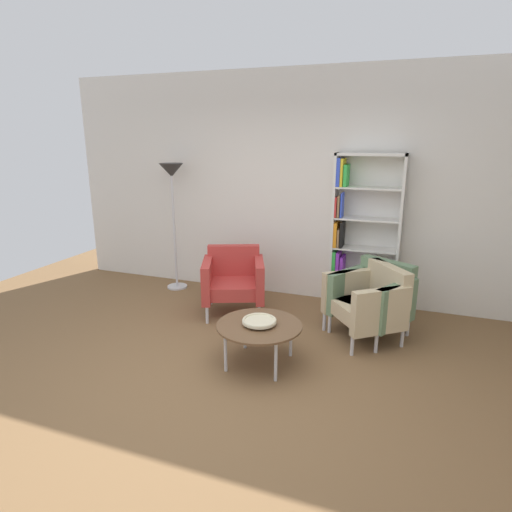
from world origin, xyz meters
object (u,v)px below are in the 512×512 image
at_px(armchair_by_bookshelf, 369,301).
at_px(armchair_corner_red, 374,297).
at_px(armchair_spare_guest, 234,279).
at_px(decorative_bowl, 259,321).
at_px(coffee_table_low, 259,327).
at_px(floor_lamp_torchiere, 172,185).
at_px(bookshelf_tall, 360,233).

bearing_deg(armchair_by_bookshelf, armchair_corner_red, 126.66).
relative_size(armchair_spare_guest, armchair_by_bookshelf, 0.95).
bearing_deg(decorative_bowl, coffee_table_low, -116.57).
height_order(armchair_spare_guest, floor_lamp_torchiere, floor_lamp_torchiere).
distance_m(coffee_table_low, armchair_spare_guest, 1.31).
xyz_separation_m(coffee_table_low, decorative_bowl, (0.00, 0.00, 0.06)).
bearing_deg(coffee_table_low, decorative_bowl, 63.43).
height_order(decorative_bowl, armchair_spare_guest, armchair_spare_guest).
relative_size(coffee_table_low, floor_lamp_torchiere, 0.46).
xyz_separation_m(bookshelf_tall, floor_lamp_torchiere, (-2.48, -0.16, 0.50)).
height_order(decorative_bowl, armchair_corner_red, armchair_corner_red).
height_order(bookshelf_tall, coffee_table_low, bookshelf_tall).
bearing_deg(floor_lamp_torchiere, coffee_table_low, -41.32).
distance_m(armchair_spare_guest, armchair_by_bookshelf, 1.63).
bearing_deg(floor_lamp_torchiere, decorative_bowl, -41.32).
bearing_deg(armchair_spare_guest, armchair_by_bookshelf, -28.12).
relative_size(armchair_by_bookshelf, armchair_corner_red, 1.02).
bearing_deg(coffee_table_low, armchair_corner_red, 48.60).
distance_m(armchair_by_bookshelf, floor_lamp_torchiere, 2.99).
distance_m(armchair_spare_guest, floor_lamp_torchiere, 1.60).
xyz_separation_m(coffee_table_low, armchair_spare_guest, (-0.73, 1.09, 0.04)).
bearing_deg(decorative_bowl, bookshelf_tall, 69.69).
bearing_deg(armchair_by_bookshelf, decorative_bowl, -82.79).
height_order(bookshelf_tall, armchair_spare_guest, bookshelf_tall).
xyz_separation_m(coffee_table_low, floor_lamp_torchiere, (-1.83, 1.61, 1.08)).
distance_m(armchair_spare_guest, armchair_corner_red, 1.66).
xyz_separation_m(armchair_by_bookshelf, floor_lamp_torchiere, (-2.72, 0.69, 1.03)).
bearing_deg(armchair_spare_guest, floor_lamp_torchiere, 132.93).
relative_size(bookshelf_tall, coffee_table_low, 2.37).
bearing_deg(decorative_bowl, armchair_by_bookshelf, 45.68).
distance_m(decorative_bowl, armchair_by_bookshelf, 1.28).
bearing_deg(armchair_by_bookshelf, bookshelf_tall, 157.27).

